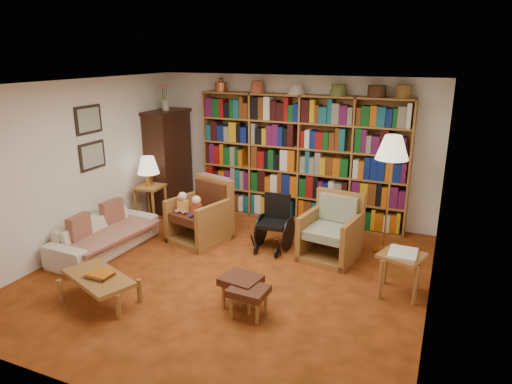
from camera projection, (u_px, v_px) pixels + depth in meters
The scene contains 23 objects.
floor at pixel (230, 273), 6.17m from camera, with size 5.00×5.00×0.00m, color #A24719.
ceiling at pixel (227, 84), 5.43m from camera, with size 5.00×5.00×0.00m, color silver.
wall_back at pixel (292, 148), 7.99m from camera, with size 5.00×5.00×0.00m, color white.
wall_front at pixel (87, 266), 3.60m from camera, with size 5.00×5.00×0.00m, color white.
wall_left at pixel (78, 166), 6.74m from camera, with size 5.00×5.00×0.00m, color white.
wall_right at pixel (439, 211), 4.85m from camera, with size 5.00×5.00×0.00m, color white.
bookshelf at pixel (300, 156), 7.79m from camera, with size 3.60×0.30×2.42m.
curio_cabinet at pixel (169, 159), 8.49m from camera, with size 0.50×0.95×2.40m.
framed_pictures at pixel (90, 138), 6.89m from camera, with size 0.03×0.52×0.97m.
sofa at pixel (105, 235), 6.80m from camera, with size 0.68×1.73×0.51m, color beige.
sofa_throw at pixel (107, 233), 6.76m from camera, with size 0.81×1.51×0.04m, color #C9BB92.
cushion_left at pixel (112, 214), 7.10m from camera, with size 0.12×0.40×0.40m, color maroon.
cushion_right at pixel (79, 230), 6.48m from camera, with size 0.12×0.39×0.39m, color maroon.
side_table_lamp at pixel (150, 195), 7.91m from camera, with size 0.47×0.47×0.66m.
table_lamp at pixel (148, 166), 7.75m from camera, with size 0.38×0.38×0.51m.
armchair_leather at pixel (203, 215), 7.22m from camera, with size 0.98×1.00×0.99m.
armchair_sage at pixel (332, 233), 6.63m from camera, with size 0.85×0.87×0.93m.
wheelchair at pixel (275, 224), 6.88m from camera, with size 0.48×0.67×0.83m.
floor_lamp at pixel (392, 152), 6.39m from camera, with size 0.47×0.47×1.76m.
side_table_papers at pixel (401, 261), 5.51m from camera, with size 0.60×0.60×0.57m.
footstool_a at pixel (241, 282), 5.30m from camera, with size 0.49×0.43×0.37m.
footstool_b at pixel (249, 293), 5.10m from camera, with size 0.43×0.37×0.35m.
coffee_table at pixel (99, 279), 5.37m from camera, with size 1.05×0.78×0.40m.
Camera 1 is at (2.52, -4.98, 2.87)m, focal length 32.00 mm.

